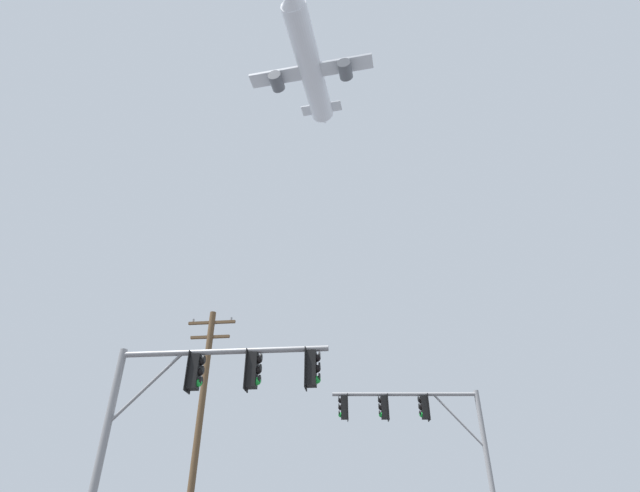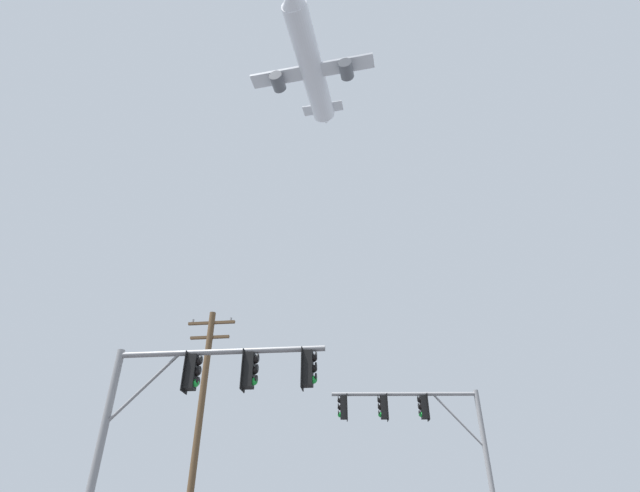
% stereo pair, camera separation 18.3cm
% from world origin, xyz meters
% --- Properties ---
extents(signal_pole_near, '(5.69, 0.49, 5.51)m').
position_xyz_m(signal_pole_near, '(-3.41, 7.74, 4.28)').
color(signal_pole_near, gray).
rests_on(signal_pole_near, ground).
extents(signal_pole_far, '(6.01, 0.88, 6.30)m').
position_xyz_m(signal_pole_far, '(2.90, 16.06, 4.88)').
color(signal_pole_far, gray).
rests_on(signal_pole_far, ground).
extents(utility_pole, '(2.20, 0.28, 10.07)m').
position_xyz_m(utility_pole, '(-6.21, 15.75, 5.34)').
color(utility_pole, brown).
rests_on(utility_pole, ground).
extents(airplane, '(16.22, 20.99, 5.72)m').
position_xyz_m(airplane, '(-4.70, 35.92, 52.87)').
color(airplane, white).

